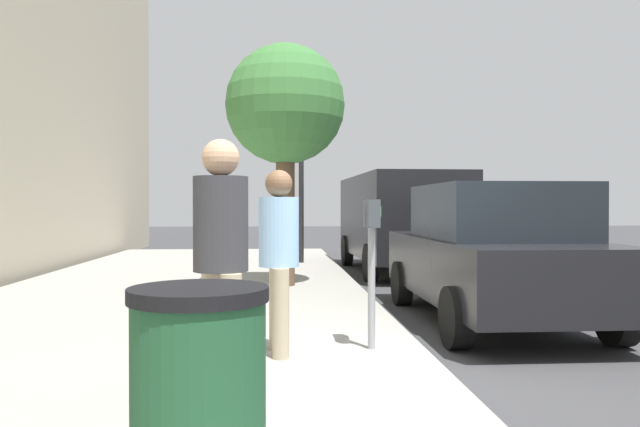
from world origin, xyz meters
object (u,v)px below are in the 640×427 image
parked_van_far (399,217)px  street_tree (285,107)px  traffic_signal (305,161)px  parking_meter (372,241)px  pedestrian_bystander (221,241)px  parked_sedan_near (492,253)px  trash_bin (199,407)px  pedestrian_at_meter (279,247)px

parked_van_far → street_tree: 4.59m
parked_van_far → traffic_signal: traffic_signal is taller
parking_meter → traffic_signal: size_ratio=0.39×
parking_meter → pedestrian_bystander: bearing=132.9°
parked_sedan_near → trash_bin: parked_sedan_near is taller
pedestrian_bystander → trash_bin: (-1.91, -0.08, -0.59)m
pedestrian_at_meter → parked_van_far: 8.52m
parking_meter → trash_bin: size_ratio=1.40×
traffic_signal → pedestrian_bystander: bearing=173.8°
parked_van_far → parked_sedan_near: bearing=180.0°
parking_meter → parked_van_far: 8.16m
pedestrian_at_meter → street_tree: (4.81, -0.13, 2.05)m
street_tree → parking_meter: bearing=-170.9°
pedestrian_at_meter → pedestrian_bystander: size_ratio=0.91×
pedestrian_bystander → parked_sedan_near: (3.14, -3.17, -0.35)m
parking_meter → trash_bin: 3.39m
street_tree → parked_sedan_near: bearing=-136.5°
trash_bin → parked_sedan_near: bearing=-31.4°
parked_sedan_near → parked_van_far: size_ratio=0.84×
pedestrian_at_meter → parked_sedan_near: bearing=31.9°
parked_sedan_near → trash_bin: 5.93m
parked_van_far → pedestrian_bystander: bearing=160.9°
parking_meter → traffic_signal: traffic_signal is taller
pedestrian_bystander → traffic_signal: 10.24m
parked_van_far → traffic_signal: bearing=65.6°
pedestrian_bystander → street_tree: 6.23m
parked_van_far → trash_bin: (-11.06, 3.08, -0.60)m
traffic_signal → trash_bin: bearing=175.2°
pedestrian_at_meter → parked_van_far: parked_van_far is taller
parked_sedan_near → traffic_signal: size_ratio=1.22×
parked_sedan_near → street_tree: 4.43m
parked_van_far → trash_bin: parked_van_far is taller
pedestrian_bystander → street_tree: street_tree is taller
traffic_signal → trash_bin: traffic_signal is taller
pedestrian_at_meter → parking_meter: bearing=3.2°
pedestrian_at_meter → parked_van_far: bearing=66.2°
parking_meter → pedestrian_bystander: (-1.21, 1.30, 0.08)m
parked_sedan_near → parked_van_far: parked_van_far is taller
parked_sedan_near → pedestrian_bystander: bearing=134.8°
parking_meter → parked_sedan_near: bearing=-44.0°
parking_meter → parked_sedan_near: parked_sedan_near is taller
parking_meter → traffic_signal: 8.99m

